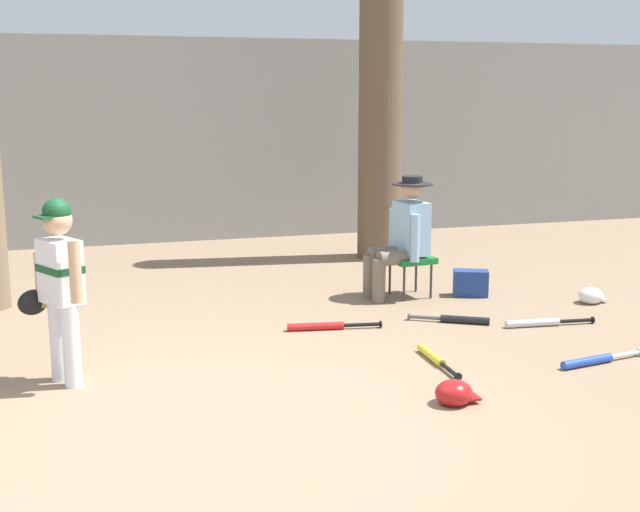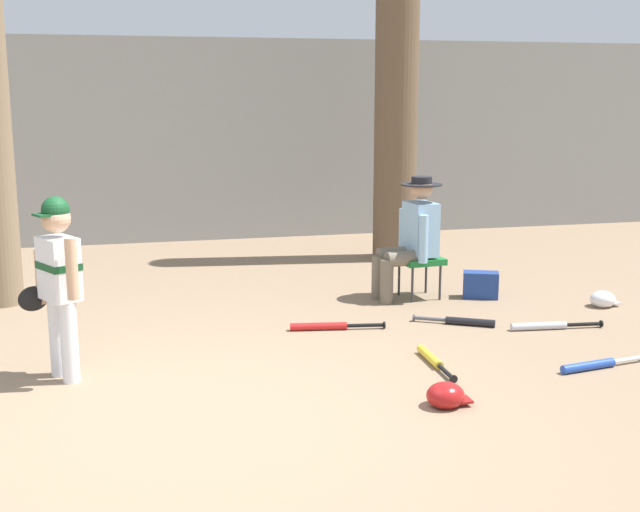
{
  "view_description": "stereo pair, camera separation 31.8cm",
  "coord_description": "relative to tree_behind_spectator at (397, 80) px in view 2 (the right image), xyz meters",
  "views": [
    {
      "loc": [
        -0.7,
        -4.71,
        2.0
      ],
      "look_at": [
        1.12,
        1.29,
        0.75
      ],
      "focal_mm": 46.22,
      "sensor_mm": 36.0,
      "label": 1
    },
    {
      "loc": [
        -0.39,
        -4.8,
        2.0
      ],
      "look_at": [
        1.12,
        1.29,
        0.75
      ],
      "focal_mm": 46.22,
      "sensor_mm": 36.0,
      "label": 2
    }
  ],
  "objects": [
    {
      "name": "seated_spectator",
      "position": [
        -0.5,
        -1.97,
        -1.5
      ],
      "size": [
        0.67,
        0.54,
        1.2
      ],
      "color": "#6B6051",
      "rests_on": "ground"
    },
    {
      "name": "bat_yellow_trainer",
      "position": [
        -1.03,
        -3.89,
        -2.11
      ],
      "size": [
        0.09,
        0.72,
        0.07
      ],
      "color": "yellow",
      "rests_on": "ground"
    },
    {
      "name": "young_ballplayer",
      "position": [
        -3.7,
        -3.56,
        -1.4
      ],
      "size": [
        0.49,
        0.53,
        1.31
      ],
      "color": "white",
      "rests_on": "ground"
    },
    {
      "name": "concrete_back_wall",
      "position": [
        -2.87,
        1.95,
        -0.79
      ],
      "size": [
        18.0,
        0.36,
        2.71
      ],
      "primitive_type": "cube",
      "color": "gray",
      "rests_on": "ground"
    },
    {
      "name": "bat_aluminum_silver",
      "position": [
        0.25,
        -3.28,
        -2.11
      ],
      "size": [
        0.82,
        0.15,
        0.07
      ],
      "color": "#B7BCC6",
      "rests_on": "ground"
    },
    {
      "name": "bat_black_composite",
      "position": [
        -0.38,
        -2.98,
        -2.11
      ],
      "size": [
        0.65,
        0.41,
        0.07
      ],
      "color": "black",
      "rests_on": "ground"
    },
    {
      "name": "bat_red_barrel",
      "position": [
        -1.58,
        -2.83,
        -2.11
      ],
      "size": [
        0.82,
        0.19,
        0.07
      ],
      "color": "red",
      "rests_on": "ground"
    },
    {
      "name": "tree_behind_spectator",
      "position": [
        0.0,
        0.0,
        0.0
      ],
      "size": [
        0.78,
        0.78,
        5.06
      ],
      "color": "brown",
      "rests_on": "ground"
    },
    {
      "name": "batting_helmet_white",
      "position": [
        1.16,
        -2.71,
        -2.07
      ],
      "size": [
        0.29,
        0.22,
        0.16
      ],
      "color": "silver",
      "rests_on": "ground"
    },
    {
      "name": "folding_stool",
      "position": [
        -0.41,
        -1.96,
        -1.78
      ],
      "size": [
        0.44,
        0.44,
        0.41
      ],
      "color": "#196B2D",
      "rests_on": "ground"
    },
    {
      "name": "ground_plane",
      "position": [
        -2.87,
        -4.61,
        -2.14
      ],
      "size": [
        60.0,
        60.0,
        0.0
      ],
      "primitive_type": "plane",
      "color": "#897056"
    },
    {
      "name": "bat_blue_youth",
      "position": [
        0.08,
        -4.29,
        -2.11
      ],
      "size": [
        0.77,
        0.18,
        0.07
      ],
      "color": "#2347AD",
      "rests_on": "ground"
    },
    {
      "name": "handbag_beside_stool",
      "position": [
        0.18,
        -2.11,
        -2.01
      ],
      "size": [
        0.38,
        0.3,
        0.26
      ],
      "primitive_type": "cube",
      "rotation": [
        0.0,
        0.0,
        -0.4
      ],
      "color": "navy",
      "rests_on": "ground"
    },
    {
      "name": "batting_helmet_red",
      "position": [
        -1.26,
        -4.71,
        -2.07
      ],
      "size": [
        0.3,
        0.23,
        0.17
      ],
      "color": "#A81919",
      "rests_on": "ground"
    }
  ]
}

